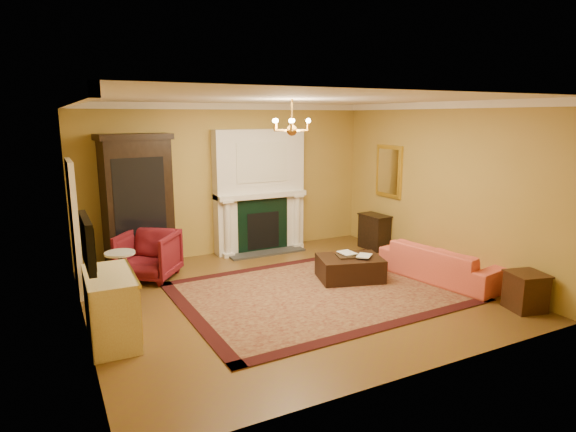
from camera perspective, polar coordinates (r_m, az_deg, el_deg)
floor at (r=7.70m, az=0.43°, el=-9.29°), size 6.00×5.50×0.02m
ceiling at (r=7.19m, az=0.47°, el=13.78°), size 6.00×5.50×0.02m
wall_back at (r=9.80m, az=-7.06°, el=4.31°), size 6.00×0.02×3.00m
wall_front at (r=5.07m, az=15.07°, el=-3.02°), size 6.00×0.02×3.00m
wall_left at (r=6.50m, az=-23.79°, el=-0.40°), size 0.02×5.50×3.00m
wall_right at (r=9.07m, az=17.58°, el=3.26°), size 0.02×5.50×3.00m
fireplace at (r=9.89m, az=-3.38°, el=2.66°), size 1.90×0.70×2.50m
crown_molding at (r=8.05m, az=-2.77°, el=13.06°), size 6.00×5.50×0.12m
doorway at (r=8.26m, az=-23.93°, el=-1.22°), size 0.08×1.05×2.10m
tv_panel at (r=5.95m, az=-22.68°, el=-2.85°), size 0.09×0.95×0.58m
gilt_mirror at (r=10.06m, az=11.86°, el=5.20°), size 0.06×0.76×1.05m
chandelier at (r=7.19m, az=0.46°, el=10.58°), size 0.63×0.55×0.53m
oriental_rug at (r=7.78m, az=3.70°, el=-8.93°), size 4.41×3.37×0.02m
china_cabinet at (r=9.12m, az=-17.38°, el=1.23°), size 1.23×0.67×2.35m
wingback_armchair at (r=8.59m, az=-16.21°, el=-4.25°), size 1.21×1.20×0.91m
pedestal_table at (r=7.63m, az=-19.15°, el=-6.45°), size 0.44×0.44×0.79m
commode at (r=6.46m, az=-20.27°, el=-10.11°), size 0.56×1.17×0.86m
coral_sofa at (r=8.61m, az=17.74°, el=-4.65°), size 1.00×2.16×0.81m
end_table at (r=7.81m, az=26.34°, el=-8.11°), size 0.55×0.55×0.53m
console_table at (r=10.29m, az=10.18°, el=-1.92°), size 0.41×0.66×0.71m
leather_ottoman at (r=8.32m, az=7.34°, el=-6.14°), size 1.22×1.03×0.39m
ottoman_tray at (r=8.28m, az=7.24°, el=-4.72°), size 0.47×0.41×0.03m
book_a at (r=8.24m, az=6.39°, el=-3.56°), size 0.23×0.04×0.31m
book_b at (r=8.22m, az=8.31°, el=-3.69°), size 0.16×0.18×0.30m
topiary_left at (r=9.56m, az=-7.10°, el=3.79°), size 0.15×0.15×0.39m
topiary_right at (r=10.02m, az=-0.67°, el=4.29°), size 0.15×0.15×0.40m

